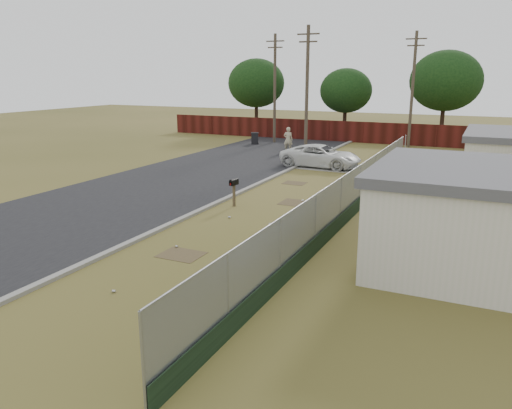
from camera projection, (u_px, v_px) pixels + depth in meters
The scene contains 12 objects.
ground at pixel (266, 219), 20.41m from camera, with size 120.00×120.00×0.00m, color olive.
street at pixel (218, 172), 30.24m from camera, with size 15.10×60.00×0.12m.
chainlink_fence at pixel (348, 203), 19.83m from camera, with size 0.10×27.06×2.02m.
privacy_fence at pixel (318, 130), 44.55m from camera, with size 30.00×0.12×1.80m, color #4A140F.
utility_poles at pixel (331, 88), 38.83m from camera, with size 12.60×8.24×9.00m.
horizon_trees at pixel (397, 89), 39.53m from camera, with size 33.32×31.94×7.78m.
fire_hydrant at pixel (196, 292), 12.58m from camera, with size 0.44×0.45×0.91m.
mailbox at pixel (234, 185), 22.13m from camera, with size 0.25×0.55×1.26m.
pickup_truck at pixel (321, 156), 31.69m from camera, with size 2.34×5.08×1.41m, color white.
pedestrian at pixel (288, 140), 37.68m from camera, with size 0.69×0.46×1.90m, color #BBAE89.
trash_bin at pixel (255, 138), 42.16m from camera, with size 0.85×0.83×0.97m.
scattered_litter at pixel (243, 234), 18.39m from camera, with size 2.79×11.78×0.07m.
Camera 1 is at (7.97, -17.91, 5.74)m, focal length 35.00 mm.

